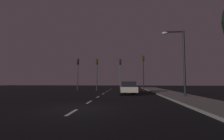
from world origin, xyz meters
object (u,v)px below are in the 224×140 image
Objects in this scene: traffic_signal_far_right at (143,66)px; traffic_signal_far_left at (78,68)px; traffic_signal_center_left at (97,68)px; traffic_signal_center_right at (120,68)px; car_stopped_ahead at (129,88)px; street_lamp_right at (180,56)px.

traffic_signal_far_left is at bearing -179.99° from traffic_signal_far_right.
traffic_signal_far_left is 1.00× the size of traffic_signal_center_left.
traffic_signal_far_left is 1.02× the size of traffic_signal_center_right.
traffic_signal_far_right is at bearing 69.46° from car_stopped_ahead.
traffic_signal_center_right is 3.52m from traffic_signal_far_right.
car_stopped_ahead is at bearing -39.73° from traffic_signal_far_left.
car_stopped_ahead is (1.08, -6.45, -2.69)m from traffic_signal_center_right.
traffic_signal_center_left is 1.02× the size of traffic_signal_center_right.
traffic_signal_far_left is at bearing 140.66° from street_lamp_right.
car_stopped_ahead is (7.76, -6.45, -2.75)m from traffic_signal_far_left.
traffic_signal_far_left is 10.46m from car_stopped_ahead.
car_stopped_ahead is at bearing -110.54° from traffic_signal_far_right.
traffic_signal_center_right is at bearing -0.00° from traffic_signal_center_left.
traffic_signal_center_left is at bearing 180.00° from traffic_signal_center_right.
traffic_signal_center_right is at bearing -0.00° from traffic_signal_far_left.
traffic_signal_far_left is 0.83× the size of street_lamp_right.
traffic_signal_far_left is 10.18m from traffic_signal_far_right.
street_lamp_right is (9.23, -10.05, 0.24)m from traffic_signal_center_left.
street_lamp_right is (2.09, -10.05, -0.05)m from traffic_signal_far_right.
street_lamp_right is at bearing -78.27° from traffic_signal_far_right.
street_lamp_right reaches higher than traffic_signal_center_left.
traffic_signal_far_right is (3.50, 0.00, 0.35)m from traffic_signal_center_right.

